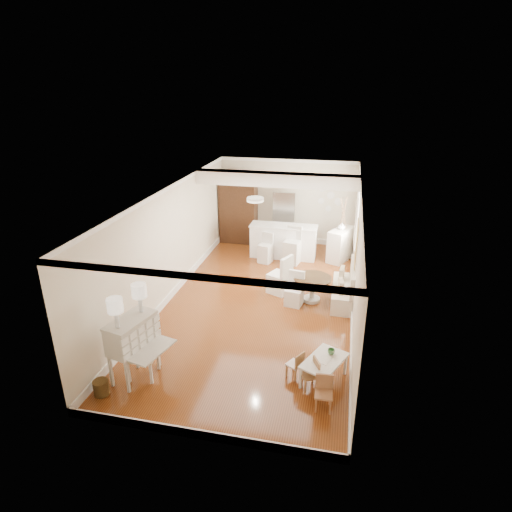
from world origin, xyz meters
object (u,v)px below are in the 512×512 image
at_px(secretary_bureau, 134,348).
at_px(kids_table, 324,370).
at_px(kids_chair_c, 324,394).
at_px(slip_chair_near, 294,289).
at_px(sideboard, 341,245).
at_px(pantry_cabinet, 238,209).
at_px(gustavian_armchair, 142,354).
at_px(breakfast_counter, 283,241).
at_px(kids_chair_b, 295,364).
at_px(slip_chair_far, 279,274).
at_px(kids_chair_a, 309,374).
at_px(dining_table, 312,289).
at_px(bar_stool_right, 292,246).
at_px(fridge, 295,220).
at_px(wicker_basket, 101,387).
at_px(bar_stool_left, 265,248).

xyz_separation_m(secretary_bureau, kids_table, (3.40, 0.57, -0.37)).
bearing_deg(kids_table, kids_chair_c, -86.30).
height_order(slip_chair_near, sideboard, sideboard).
xyz_separation_m(pantry_cabinet, sideboard, (3.45, -0.95, -0.66)).
bearing_deg(secretary_bureau, slip_chair_near, 67.26).
relative_size(gustavian_armchair, breakfast_counter, 0.46).
relative_size(kids_chair_b, slip_chair_far, 0.53).
xyz_separation_m(gustavian_armchair, kids_chair_b, (2.73, 0.57, -0.19)).
relative_size(gustavian_armchair, pantry_cabinet, 0.41).
bearing_deg(kids_table, pantry_cabinet, 115.93).
distance_m(secretary_bureau, kids_chair_a, 3.20).
height_order(secretary_bureau, dining_table, secretary_bureau).
bearing_deg(slip_chair_far, breakfast_counter, -148.38).
bearing_deg(slip_chair_near, sideboard, 81.92).
bearing_deg(breakfast_counter, dining_table, -67.24).
bearing_deg(bar_stool_right, kids_chair_b, -69.98).
distance_m(dining_table, fridge, 3.95).
height_order(secretary_bureau, wicker_basket, secretary_bureau).
xyz_separation_m(breakfast_counter, bar_stool_right, (0.33, -0.44, 0.05)).
height_order(kids_chair_a, pantry_cabinet, pantry_cabinet).
bearing_deg(sideboard, kids_chair_c, -66.19).
distance_m(dining_table, sideboard, 2.94).
bearing_deg(kids_chair_a, wicker_basket, -101.96).
relative_size(wicker_basket, dining_table, 0.29).
relative_size(slip_chair_near, slip_chair_far, 0.81).
xyz_separation_m(wicker_basket, bar_stool_right, (2.45, 6.54, 0.43)).
distance_m(wicker_basket, pantry_cabinet, 8.13).
bearing_deg(bar_stool_right, wicker_basket, -98.89).
height_order(kids_table, slip_chair_far, slip_chair_far).
bearing_deg(kids_table, gustavian_armchair, -170.65).
bearing_deg(kids_chair_c, bar_stool_left, 107.15).
height_order(kids_table, breakfast_counter, breakfast_counter).
bearing_deg(kids_chair_b, sideboard, -155.55).
distance_m(dining_table, breakfast_counter, 2.97).
height_order(kids_table, pantry_cabinet, pantry_cabinet).
distance_m(secretary_bureau, dining_table, 4.66).
xyz_separation_m(wicker_basket, bar_stool_left, (1.66, 6.42, 0.32)).
distance_m(secretary_bureau, bar_stool_left, 5.96).
distance_m(slip_chair_near, bar_stool_right, 2.61).
relative_size(gustavian_armchair, dining_table, 1.00).
relative_size(gustavian_armchair, kids_table, 1.01).
relative_size(kids_chair_a, bar_stool_right, 0.53).
xyz_separation_m(wicker_basket, breakfast_counter, (2.12, 6.98, 0.38)).
bearing_deg(kids_table, breakfast_counter, 105.85).
relative_size(slip_chair_near, bar_stool_right, 0.75).
distance_m(bar_stool_right, fridge, 1.53).
distance_m(slip_chair_far, fridge, 3.51).
xyz_separation_m(bar_stool_left, pantry_cabinet, (-1.24, 1.63, 0.70)).
bearing_deg(kids_table, dining_table, 99.24).
distance_m(kids_table, breakfast_counter, 6.04).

